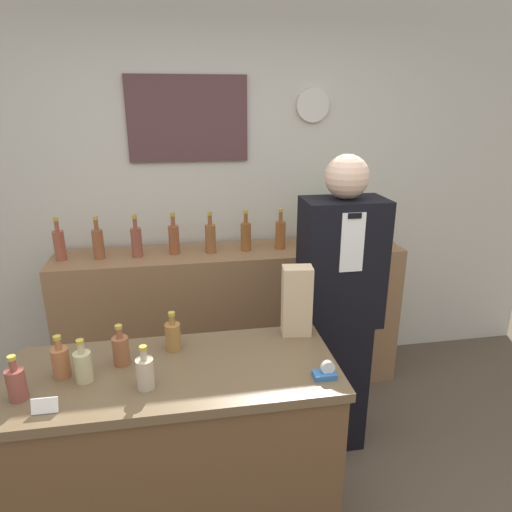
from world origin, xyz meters
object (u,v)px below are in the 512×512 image
at_px(potted_plant, 344,215).
at_px(tape_dispenser, 326,372).
at_px(shopkeeper, 338,312).
at_px(paper_bag, 297,301).

bearing_deg(potted_plant, tape_dispenser, -112.17).
bearing_deg(shopkeeper, potted_plant, 69.23).
bearing_deg(potted_plant, shopkeeper, -110.77).
xyz_separation_m(shopkeeper, paper_bag, (-0.33, -0.33, 0.24)).
relative_size(shopkeeper, potted_plant, 4.62).
distance_m(potted_plant, paper_bag, 1.26).
relative_size(potted_plant, paper_bag, 1.12).
height_order(shopkeeper, tape_dispenser, shopkeeper).
height_order(potted_plant, tape_dispenser, potted_plant).
height_order(potted_plant, paper_bag, potted_plant).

